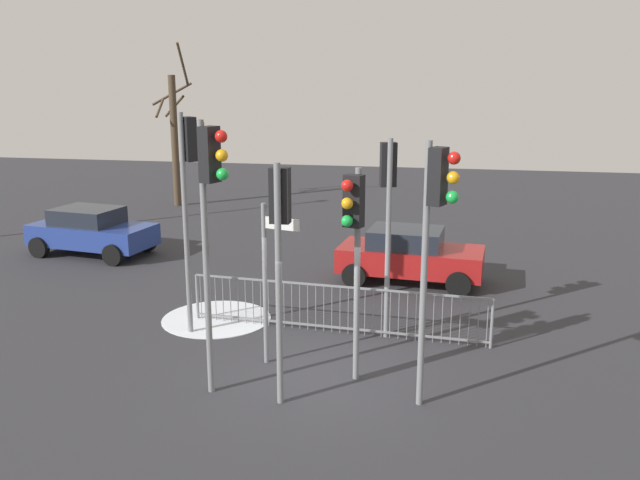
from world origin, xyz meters
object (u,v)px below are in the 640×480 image
at_px(traffic_light_foreground_right, 354,229).
at_px(bare_tree_left, 175,135).
at_px(car_blue_far, 91,231).
at_px(car_red_near, 409,255).
at_px(traffic_light_mid_right, 190,174).
at_px(traffic_light_mid_left, 435,217).
at_px(traffic_light_rear_right, 280,229).
at_px(traffic_light_foreground_left, 210,199).
at_px(direction_sign_post, 268,276).
at_px(traffic_light_rear_left, 388,193).

distance_m(traffic_light_foreground_right, bare_tree_left, 18.51).
distance_m(car_blue_far, car_red_near, 9.93).
distance_m(traffic_light_mid_right, car_blue_far, 8.26).
bearing_deg(car_red_near, traffic_light_mid_left, -78.59).
bearing_deg(bare_tree_left, traffic_light_rear_right, -61.84).
height_order(traffic_light_foreground_right, car_blue_far, traffic_light_foreground_right).
distance_m(traffic_light_foreground_left, direction_sign_post, 2.28).
xyz_separation_m(traffic_light_rear_left, traffic_light_mid_right, (-4.05, -0.59, 0.36)).
relative_size(traffic_light_rear_left, car_red_near, 1.07).
bearing_deg(car_red_near, bare_tree_left, 143.73).
height_order(traffic_light_foreground_right, car_red_near, traffic_light_foreground_right).
height_order(traffic_light_rear_right, direction_sign_post, traffic_light_rear_right).
distance_m(traffic_light_mid_right, bare_tree_left, 15.13).
relative_size(traffic_light_mid_left, car_red_near, 1.13).
relative_size(traffic_light_mid_left, direction_sign_post, 1.41).
bearing_deg(traffic_light_mid_left, traffic_light_rear_left, -140.61).
bearing_deg(bare_tree_left, traffic_light_mid_left, -55.30).
bearing_deg(direction_sign_post, car_red_near, 83.65).
bearing_deg(car_blue_far, traffic_light_mid_right, -36.20).
distance_m(traffic_light_mid_left, traffic_light_foreground_left, 3.64).
xyz_separation_m(traffic_light_rear_left, car_blue_far, (-9.61, 4.91, -2.32)).
bearing_deg(traffic_light_mid_right, car_blue_far, 178.28).
bearing_deg(traffic_light_foreground_right, bare_tree_left, -39.11).
height_order(traffic_light_rear_left, traffic_light_mid_right, traffic_light_mid_right).
bearing_deg(traffic_light_rear_left, traffic_light_mid_right, 171.73).
height_order(traffic_light_mid_left, traffic_light_rear_left, traffic_light_mid_left).
bearing_deg(traffic_light_mid_right, traffic_light_mid_left, 16.58).
xyz_separation_m(traffic_light_foreground_right, bare_tree_left, (-9.91, 15.63, 0.16)).
xyz_separation_m(traffic_light_foreground_right, traffic_light_mid_right, (-3.70, 1.84, 0.60)).
xyz_separation_m(traffic_light_mid_left, traffic_light_foreground_right, (-1.38, 0.68, -0.41)).
relative_size(traffic_light_foreground_left, traffic_light_rear_right, 1.16).
bearing_deg(direction_sign_post, traffic_light_mid_left, -5.68).
height_order(direction_sign_post, car_red_near, direction_sign_post).
distance_m(traffic_light_rear_right, car_red_near, 7.72).
xyz_separation_m(traffic_light_rear_right, direction_sign_post, (-0.62, 1.38, -1.24)).
relative_size(traffic_light_foreground_right, car_blue_far, 0.97).
bearing_deg(car_red_near, traffic_light_foreground_left, -106.45).
xyz_separation_m(traffic_light_foreground_right, direction_sign_post, (-1.69, 0.50, -1.09)).
height_order(car_red_near, bare_tree_left, bare_tree_left).
bearing_deg(traffic_light_foreground_right, direction_sign_post, 1.97).
height_order(traffic_light_rear_left, traffic_light_foreground_left, traffic_light_foreground_left).
bearing_deg(traffic_light_rear_right, traffic_light_foreground_left, -179.06).
bearing_deg(traffic_light_mid_right, bare_tree_left, 157.22).
height_order(traffic_light_foreground_left, direction_sign_post, traffic_light_foreground_left).
xyz_separation_m(traffic_light_foreground_right, car_red_near, (0.62, 6.31, -2.08)).
bearing_deg(car_blue_far, traffic_light_rear_left, -18.58).
bearing_deg(car_blue_far, traffic_light_mid_left, -28.52).
bearing_deg(traffic_light_foreground_right, traffic_light_mid_left, 172.21).
xyz_separation_m(traffic_light_mid_right, car_red_near, (4.32, 4.47, -2.68)).
relative_size(car_blue_far, bare_tree_left, 0.59).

